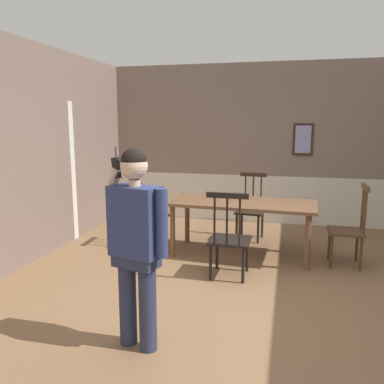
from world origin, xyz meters
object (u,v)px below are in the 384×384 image
(chair_by_doorway, at_px, (229,238))
(chair_opposite_corner, at_px, (251,209))
(dining_table, at_px, (242,208))
(person_figure, at_px, (137,238))
(chair_at_table_head, at_px, (349,229))
(chair_near_window, at_px, (148,216))

(chair_by_doorway, height_order, chair_opposite_corner, chair_by_doorway)
(dining_table, xyz_separation_m, chair_by_doorway, (-0.04, -0.81, -0.19))
(chair_opposite_corner, relative_size, person_figure, 0.63)
(chair_by_doorway, height_order, chair_at_table_head, chair_at_table_head)
(chair_near_window, relative_size, chair_opposite_corner, 0.89)
(chair_near_window, distance_m, chair_opposite_corner, 1.59)
(dining_table, xyz_separation_m, chair_near_window, (-1.36, 0.07, -0.21))
(chair_near_window, relative_size, chair_at_table_head, 0.87)
(chair_opposite_corner, bearing_deg, chair_at_table_head, 152.99)
(person_figure, bearing_deg, chair_by_doorway, -92.28)
(person_figure, bearing_deg, dining_table, -87.87)
(chair_by_doorway, height_order, person_figure, person_figure)
(chair_near_window, xyz_separation_m, person_figure, (0.83, -2.51, 0.46))
(chair_at_table_head, distance_m, chair_opposite_corner, 1.58)
(chair_opposite_corner, height_order, person_figure, person_figure)
(dining_table, bearing_deg, person_figure, -102.24)
(dining_table, distance_m, chair_by_doorway, 0.84)
(chair_near_window, bearing_deg, chair_by_doorway, 53.20)
(chair_by_doorway, xyz_separation_m, person_figure, (-0.48, -1.62, 0.44))
(chair_near_window, xyz_separation_m, chair_by_doorway, (1.32, -0.89, 0.02))
(dining_table, relative_size, chair_by_doorway, 1.93)
(chair_near_window, bearing_deg, chair_opposite_corner, 114.91)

